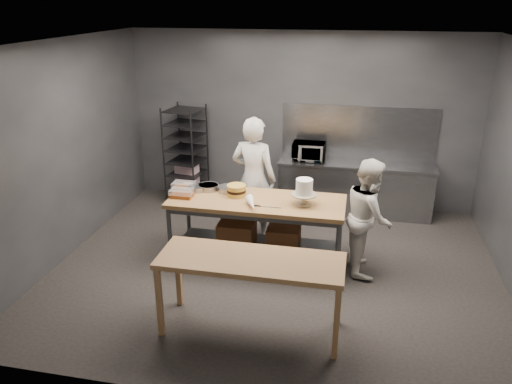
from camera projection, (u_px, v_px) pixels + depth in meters
ground at (275, 268)px, 6.90m from camera, size 6.00×6.00×0.00m
back_wall at (301, 121)px, 8.63m from camera, size 6.00×0.04×3.00m
work_table at (257, 223)px, 6.94m from camera, size 2.40×0.90×0.92m
near_counter at (251, 266)px, 5.35m from camera, size 2.00×0.70×0.90m
back_counter at (354, 188)px, 8.54m from camera, size 2.60×0.60×0.90m
splashback_panel at (359, 132)px, 8.48m from camera, size 2.60×0.02×0.90m
speed_rack at (186, 156)px, 8.88m from camera, size 0.69×0.73×1.75m
chef_behind at (254, 179)px, 7.48m from camera, size 0.76×0.56×1.90m
chef_right at (369, 216)px, 6.60m from camera, size 0.67×0.83×1.58m
microwave at (309, 151)px, 8.47m from camera, size 0.54×0.37×0.30m
frosted_cake_stand at (304, 189)px, 6.55m from camera, size 0.34×0.34×0.36m
layer_cake at (236, 190)px, 6.90m from camera, size 0.26×0.26×0.16m
cake_pans at (211, 188)px, 7.12m from camera, size 0.70×0.35×0.07m
piping_bag at (252, 204)px, 6.51m from camera, size 0.25×0.40×0.12m
offset_spatula at (264, 206)px, 6.57m from camera, size 0.36×0.02×0.02m
pastry_clamshells at (183, 190)px, 7.00m from camera, size 0.37×0.48×0.11m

